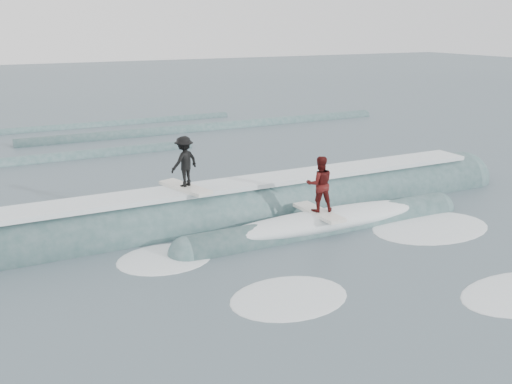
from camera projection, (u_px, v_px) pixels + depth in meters
name	position (u px, v px, depth m)	size (l,w,h in m)	color
ground	(290.00, 249.00, 15.82)	(160.00, 160.00, 0.00)	#40525E
breaking_wave	(254.00, 217.00, 18.29)	(21.42, 3.90, 2.24)	#345858
surfer_black	(184.00, 164.00, 17.08)	(1.13, 2.07, 1.63)	silver
surfer_red	(320.00, 187.00, 16.85)	(0.97, 2.02, 1.77)	silver
whitewater	(349.00, 258.00, 15.25)	(16.51, 7.75, 0.10)	white
far_swells	(101.00, 140.00, 30.31)	(36.07, 8.65, 0.80)	#345858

